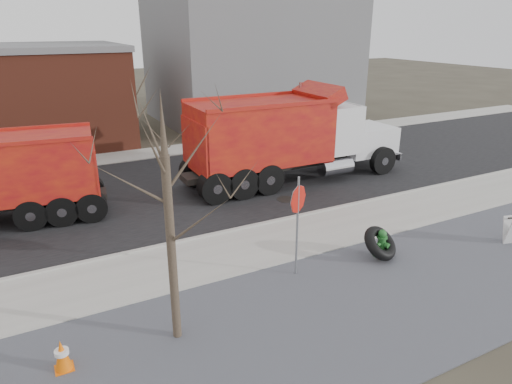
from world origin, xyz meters
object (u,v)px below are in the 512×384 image
fire_hydrant (382,244)px  dump_truck_red_a (288,135)px  stop_sign (298,210)px  truck_tire (380,243)px

fire_hydrant → dump_truck_red_a: dump_truck_red_a is taller
stop_sign → dump_truck_red_a: dump_truck_red_a is taller
fire_hydrant → truck_tire: truck_tire is taller
fire_hydrant → truck_tire: size_ratio=0.63×
stop_sign → truck_tire: bearing=-13.4°
truck_tire → dump_truck_red_a: size_ratio=0.14×
fire_hydrant → stop_sign: 3.08m
truck_tire → dump_truck_red_a: dump_truck_red_a is taller
fire_hydrant → dump_truck_red_a: size_ratio=0.09×
fire_hydrant → stop_sign: (-2.69, 0.28, 1.48)m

